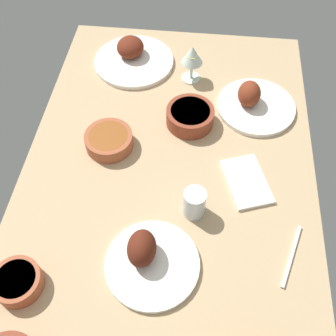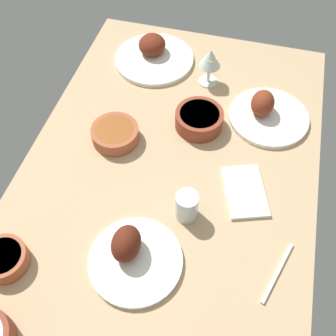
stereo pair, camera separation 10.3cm
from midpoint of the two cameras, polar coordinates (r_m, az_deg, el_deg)
name	(u,v)px [view 1 (the left image)]	position (r cm, az deg, el deg)	size (l,w,h in cm)	color
dining_table	(168,175)	(122.72, -2.40, -1.23)	(140.00, 90.00, 4.00)	tan
plate_near_viewer	(148,258)	(105.06, -5.77, -13.01)	(24.95, 24.95, 10.22)	white
plate_far_side	(133,56)	(155.88, -7.09, 15.63)	(29.95, 29.95, 8.51)	white
plate_center_main	(254,102)	(138.72, 10.19, 9.22)	(26.88, 26.88, 9.73)	white
bowl_pasta	(18,281)	(111.12, -23.53, -14.99)	(12.35, 12.35, 4.82)	#A35133
bowl_soup	(109,140)	(127.37, -10.84, 3.86)	(15.23, 15.23, 4.83)	#A35133
bowl_potatoes	(190,116)	(131.17, 0.95, 7.40)	(15.81, 15.81, 5.86)	brown
wine_glass	(192,57)	(142.45, 1.38, 15.69)	(7.60, 7.60, 14.00)	silver
water_tumbler	(194,203)	(109.60, 1.14, -5.25)	(6.45, 6.45, 9.43)	silver
folded_napkin	(246,181)	(119.68, 8.88, -2.09)	(17.89, 11.34, 1.20)	white
fork_loose	(291,256)	(110.91, 14.86, -12.35)	(18.84, 0.90, 0.80)	silver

